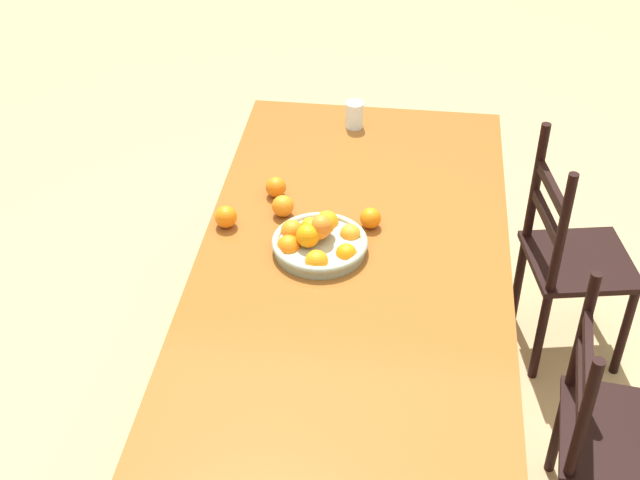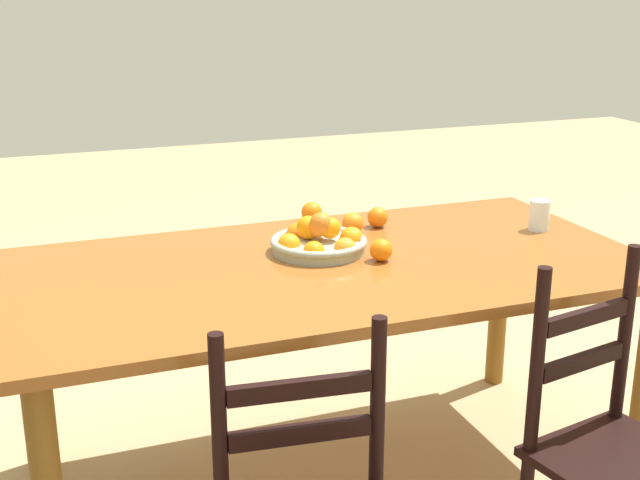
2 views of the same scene
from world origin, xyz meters
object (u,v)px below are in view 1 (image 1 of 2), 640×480
at_px(dining_table, 353,275).
at_px(orange_loose_2, 276,187).
at_px(chair_near_window, 617,436).
at_px(fruit_bowl, 319,240).
at_px(chair_by_cabinet, 570,261).
at_px(orange_loose_3, 370,218).
at_px(orange_loose_1, 226,217).
at_px(orange_loose_0, 283,206).
at_px(drinking_glass, 354,115).

bearing_deg(dining_table, orange_loose_2, -134.09).
bearing_deg(chair_near_window, fruit_bowl, 75.21).
distance_m(dining_table, chair_by_cabinet, 0.95).
bearing_deg(dining_table, fruit_bowl, -92.55).
bearing_deg(orange_loose_3, dining_table, -15.22).
height_order(fruit_bowl, orange_loose_1, fruit_bowl).
xyz_separation_m(orange_loose_0, drinking_glass, (-0.63, 0.19, 0.02)).
bearing_deg(orange_loose_2, dining_table, 45.91).
xyz_separation_m(fruit_bowl, orange_loose_1, (-0.09, -0.33, -0.00)).
relative_size(fruit_bowl, orange_loose_2, 4.32).
bearing_deg(orange_loose_2, drinking_glass, 156.02).
xyz_separation_m(chair_near_window, orange_loose_2, (-0.66, -1.16, 0.38)).
relative_size(fruit_bowl, orange_loose_3, 4.40).
bearing_deg(orange_loose_0, dining_table, 55.24).
bearing_deg(orange_loose_2, orange_loose_0, 20.71).
height_order(orange_loose_0, orange_loose_1, same).
xyz_separation_m(orange_loose_0, orange_loose_2, (-0.11, -0.04, -0.00)).
bearing_deg(drinking_glass, orange_loose_1, -27.16).
bearing_deg(orange_loose_1, orange_loose_3, 96.57).
relative_size(dining_table, orange_loose_3, 27.51).
height_order(orange_loose_0, orange_loose_2, orange_loose_0).
relative_size(dining_table, chair_by_cabinet, 2.06).
bearing_deg(chair_by_cabinet, chair_near_window, 173.01).
distance_m(chair_by_cabinet, orange_loose_0, 1.15).
xyz_separation_m(orange_loose_0, orange_loose_1, (0.09, -0.18, 0.00)).
bearing_deg(fruit_bowl, orange_loose_0, -140.47).
height_order(chair_by_cabinet, orange_loose_3, chair_by_cabinet).
height_order(orange_loose_0, drinking_glass, drinking_glass).
bearing_deg(drinking_glass, fruit_bowl, -2.95).
xyz_separation_m(fruit_bowl, orange_loose_3, (-0.15, 0.16, -0.00)).
relative_size(chair_by_cabinet, orange_loose_2, 13.09).
relative_size(chair_near_window, fruit_bowl, 2.86).
relative_size(chair_by_cabinet, drinking_glass, 8.88).
bearing_deg(chair_near_window, chair_by_cabinet, 10.31).
relative_size(orange_loose_0, orange_loose_1, 1.00).
bearing_deg(chair_near_window, orange_loose_0, 69.99).
xyz_separation_m(dining_table, drinking_glass, (-0.81, -0.07, 0.14)).
distance_m(dining_table, drinking_glass, 0.83).
bearing_deg(orange_loose_0, chair_by_cabinet, 105.33).
bearing_deg(orange_loose_3, chair_near_window, 57.53).
relative_size(orange_loose_0, orange_loose_3, 1.05).
bearing_deg(orange_loose_1, chair_by_cabinet, 106.89).
xyz_separation_m(chair_by_cabinet, orange_loose_1, (0.37, -1.23, 0.37)).
distance_m(chair_by_cabinet, orange_loose_2, 1.17).
distance_m(orange_loose_0, orange_loose_2, 0.12).
bearing_deg(drinking_glass, chair_near_window, 38.22).
height_order(orange_loose_2, orange_loose_3, orange_loose_2).
distance_m(dining_table, fruit_bowl, 0.17).
height_order(chair_near_window, drinking_glass, chair_near_window).
bearing_deg(orange_loose_3, fruit_bowl, -47.11).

